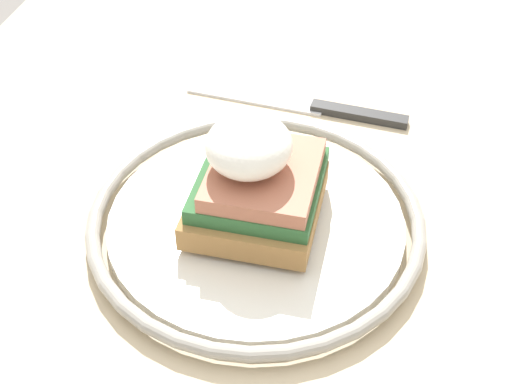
{
  "coord_description": "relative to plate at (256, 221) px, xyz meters",
  "views": [
    {
      "loc": [
        -0.36,
        -0.07,
        1.11
      ],
      "look_at": [
        -0.02,
        0.02,
        0.79
      ],
      "focal_mm": 50.0,
      "sensor_mm": 36.0,
      "label": 1
    }
  ],
  "objects": [
    {
      "name": "dining_table",
      "position": [
        0.02,
        -0.02,
        -0.14
      ],
      "size": [
        1.07,
        0.66,
        0.75
      ],
      "color": "#C6B28E",
      "rests_on": "ground_plane"
    },
    {
      "name": "plate",
      "position": [
        0.0,
        0.0,
        0.0
      ],
      "size": [
        0.23,
        0.23,
        0.02
      ],
      "color": "silver",
      "rests_on": "dining_table"
    },
    {
      "name": "sandwich",
      "position": [
        0.0,
        0.0,
        0.04
      ],
      "size": [
        0.09,
        0.09,
        0.08
      ],
      "color": "#9E703D",
      "rests_on": "plate"
    },
    {
      "name": "knife",
      "position": [
        0.15,
        -0.01,
        -0.01
      ],
      "size": [
        0.03,
        0.19,
        0.01
      ],
      "color": "#2D2D2D",
      "rests_on": "dining_table"
    }
  ]
}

